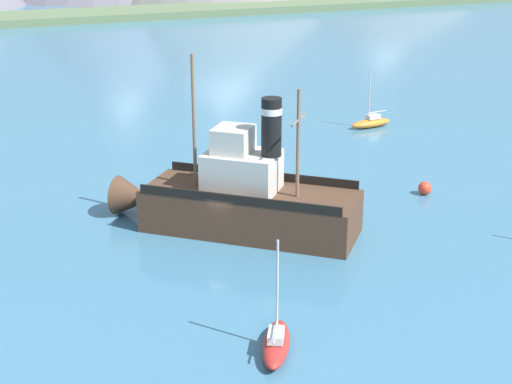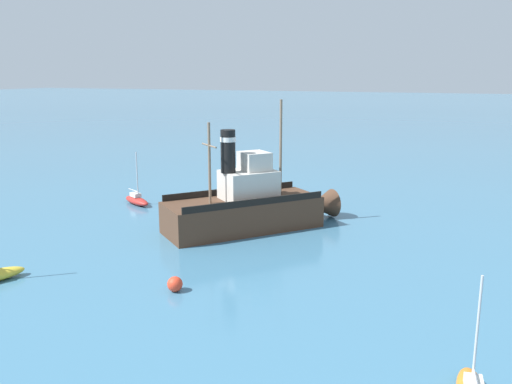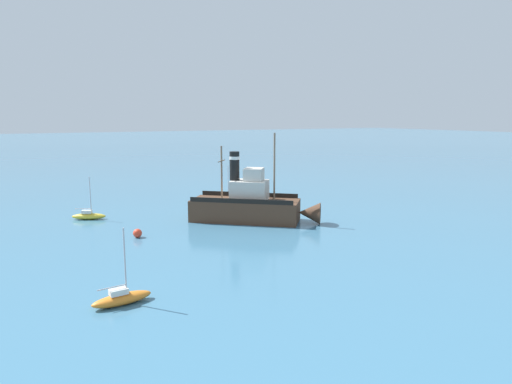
{
  "view_description": "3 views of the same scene",
  "coord_description": "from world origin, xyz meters",
  "px_view_note": "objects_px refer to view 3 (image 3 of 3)",
  "views": [
    {
      "loc": [
        -13.47,
        -37.9,
        17.37
      ],
      "look_at": [
        1.74,
        -0.21,
        2.51
      ],
      "focal_mm": 55.0,
      "sensor_mm": 36.0,
      "label": 1
    },
    {
      "loc": [
        38.53,
        16.59,
        11.92
      ],
      "look_at": [
        -1.12,
        0.28,
        2.42
      ],
      "focal_mm": 38.0,
      "sensor_mm": 36.0,
      "label": 2
    },
    {
      "loc": [
        24.78,
        44.99,
        11.7
      ],
      "look_at": [
        0.05,
        -0.02,
        3.11
      ],
      "focal_mm": 32.0,
      "sensor_mm": 36.0,
      "label": 3
    }
  ],
  "objects_px": {
    "sailboat_red": "(228,197)",
    "sailboat_yellow": "(89,216)",
    "old_tugboat": "(251,205)",
    "mooring_buoy": "(138,233)",
    "sailboat_orange": "(122,298)"
  },
  "relations": [
    {
      "from": "sailboat_yellow",
      "to": "old_tugboat",
      "type": "bearing_deg",
      "value": 148.77
    },
    {
      "from": "sailboat_red",
      "to": "mooring_buoy",
      "type": "relative_size",
      "value": 5.68
    },
    {
      "from": "old_tugboat",
      "to": "sailboat_orange",
      "type": "height_order",
      "value": "old_tugboat"
    },
    {
      "from": "sailboat_red",
      "to": "sailboat_yellow",
      "type": "distance_m",
      "value": 19.41
    },
    {
      "from": "sailboat_orange",
      "to": "mooring_buoy",
      "type": "bearing_deg",
      "value": -107.77
    },
    {
      "from": "old_tugboat",
      "to": "sailboat_orange",
      "type": "relative_size",
      "value": 2.69
    },
    {
      "from": "sailboat_red",
      "to": "sailboat_yellow",
      "type": "xyz_separation_m",
      "value": [
        19.16,
        3.12,
        0.0
      ]
    },
    {
      "from": "sailboat_orange",
      "to": "mooring_buoy",
      "type": "height_order",
      "value": "sailboat_orange"
    },
    {
      "from": "sailboat_orange",
      "to": "sailboat_yellow",
      "type": "xyz_separation_m",
      "value": [
        -2.1,
        -26.09,
        0.0
      ]
    },
    {
      "from": "mooring_buoy",
      "to": "sailboat_yellow",
      "type": "bearing_deg",
      "value": -74.86
    },
    {
      "from": "sailboat_orange",
      "to": "sailboat_yellow",
      "type": "relative_size",
      "value": 1.0
    },
    {
      "from": "sailboat_red",
      "to": "sailboat_orange",
      "type": "xyz_separation_m",
      "value": [
        21.25,
        29.22,
        0.0
      ]
    },
    {
      "from": "sailboat_orange",
      "to": "mooring_buoy",
      "type": "distance_m",
      "value": 16.27
    },
    {
      "from": "old_tugboat",
      "to": "sailboat_yellow",
      "type": "xyz_separation_m",
      "value": [
        15.87,
        -9.62,
        -1.4
      ]
    },
    {
      "from": "old_tugboat",
      "to": "sailboat_red",
      "type": "distance_m",
      "value": 13.24
    }
  ]
}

